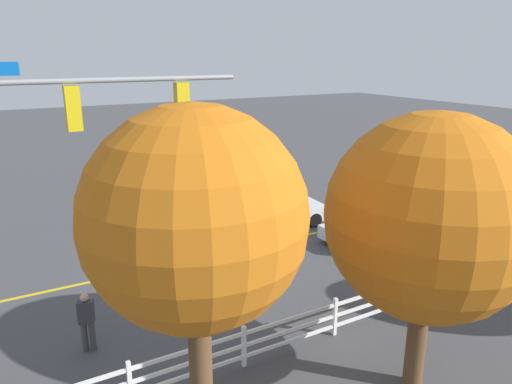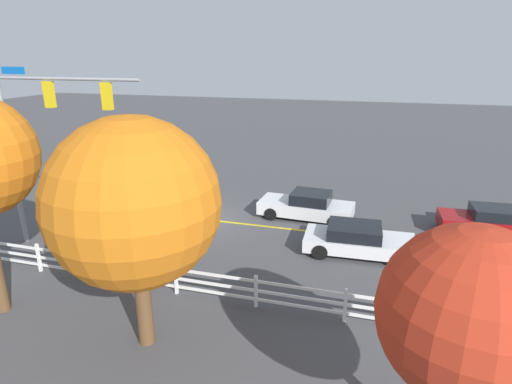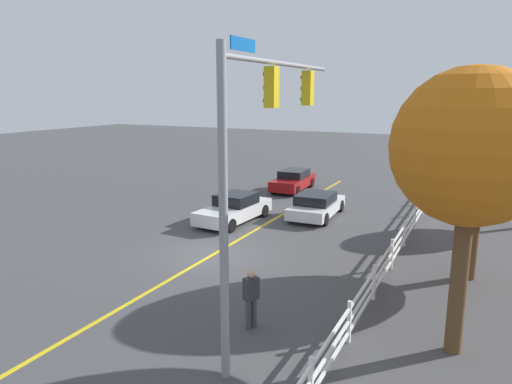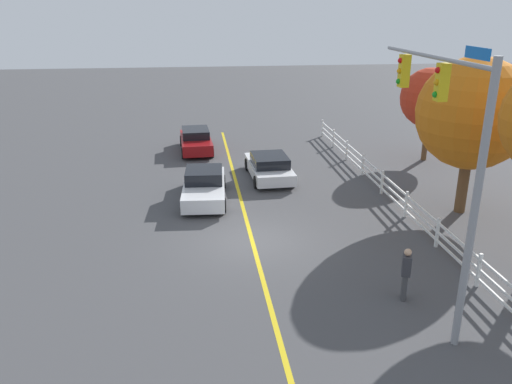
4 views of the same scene
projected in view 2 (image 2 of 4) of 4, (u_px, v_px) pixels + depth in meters
The scene contains 10 objects.
ground_plane at pixel (208, 220), 21.26m from camera, with size 120.00×120.00×0.00m, color #444447.
lane_center_stripe at pixel (286, 229), 20.21m from camera, with size 28.00×0.16×0.01m, color gold.
signal_assembly at pixel (41, 126), 16.80m from camera, with size 6.51×0.38×7.52m.
car_0 at pixel (358, 240), 17.50m from camera, with size 4.57×2.15×1.27m.
car_1 at pixel (492, 222), 19.30m from camera, with size 4.50×2.02×1.35m.
car_2 at pixel (307, 206), 21.32m from camera, with size 4.81×2.17×1.40m.
pedestrian at pixel (74, 223), 18.47m from camera, with size 0.47×0.39×1.69m.
white_rail_fence at pixel (215, 284), 14.16m from camera, with size 26.10×0.10×1.15m.
tree_0 at pixel (471, 316), 7.41m from camera, with size 3.32×3.32×5.25m.
tree_2 at pixel (134, 203), 10.94m from camera, with size 4.59×4.59×6.59m.
Camera 2 is at (-7.80, 18.31, 7.98)m, focal length 29.48 mm.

